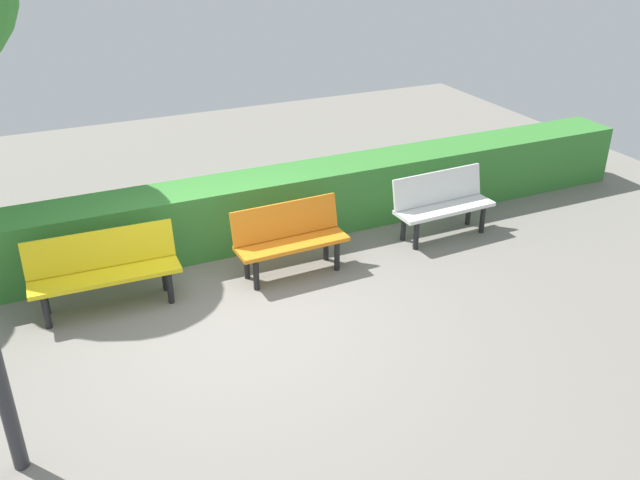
% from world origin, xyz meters
% --- Properties ---
extents(ground_plane, '(16.00, 16.00, 0.00)m').
position_xyz_m(ground_plane, '(0.00, 0.00, 0.00)').
color(ground_plane, gray).
extents(bench_white, '(1.40, 0.52, 0.86)m').
position_xyz_m(bench_white, '(-3.18, -0.86, 0.48)').
color(bench_white, white).
rests_on(bench_white, ground_plane).
extents(bench_orange, '(1.37, 0.50, 0.86)m').
position_xyz_m(bench_orange, '(-0.93, -0.75, 0.48)').
color(bench_orange, orange).
rests_on(bench_orange, ground_plane).
extents(bench_yellow, '(1.63, 0.52, 0.86)m').
position_xyz_m(bench_yellow, '(1.22, -0.89, 0.48)').
color(bench_yellow, yellow).
rests_on(bench_yellow, ground_plane).
extents(hedge_row, '(11.51, 0.73, 0.88)m').
position_xyz_m(hedge_row, '(-0.95, -1.76, 0.44)').
color(hedge_row, '#387F33').
rests_on(hedge_row, ground_plane).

